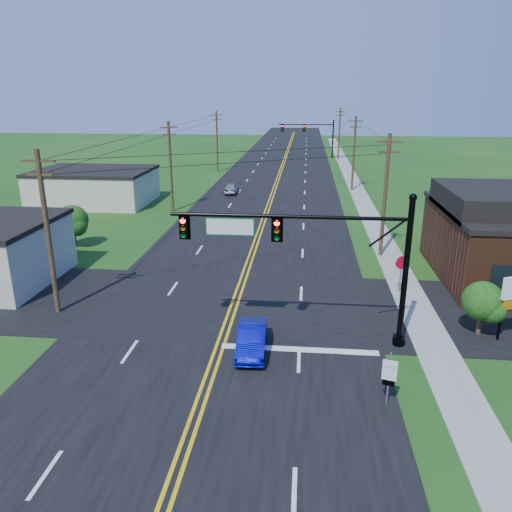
# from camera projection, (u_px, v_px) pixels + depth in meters

# --- Properties ---
(ground) EXTENTS (260.00, 260.00, 0.00)m
(ground) POSITION_uv_depth(u_px,v_px,m) (182.00, 442.00, 17.57)
(ground) COLOR #154212
(ground) RESTS_ON ground
(road_main) EXTENTS (16.00, 220.00, 0.04)m
(road_main) POSITION_uv_depth(u_px,v_px,m) (274.00, 186.00, 64.80)
(road_main) COLOR black
(road_main) RESTS_ON ground
(road_cross) EXTENTS (70.00, 10.00, 0.04)m
(road_cross) POSITION_uv_depth(u_px,v_px,m) (232.00, 304.00, 28.90)
(road_cross) COLOR black
(road_cross) RESTS_ON ground
(sidewalk) EXTENTS (2.00, 160.00, 0.08)m
(sidewalk) POSITION_uv_depth(u_px,v_px,m) (364.00, 204.00, 54.36)
(sidewalk) COLOR gray
(sidewalk) RESTS_ON ground
(signal_mast_main) EXTENTS (11.30, 0.60, 7.48)m
(signal_mast_main) POSITION_uv_depth(u_px,v_px,m) (310.00, 249.00, 23.23)
(signal_mast_main) COLOR black
(signal_mast_main) RESTS_ON ground
(signal_mast_far) EXTENTS (10.98, 0.60, 7.48)m
(signal_mast_far) POSITION_uv_depth(u_px,v_px,m) (309.00, 133.00, 91.30)
(signal_mast_far) COLOR black
(signal_mast_far) RESTS_ON ground
(cream_bldg_far) EXTENTS (12.20, 9.20, 3.70)m
(cream_bldg_far) POSITION_uv_depth(u_px,v_px,m) (94.00, 186.00, 54.67)
(cream_bldg_far) COLOR beige
(cream_bldg_far) RESTS_ON ground
(utility_pole_left_a) EXTENTS (1.80, 0.28, 9.00)m
(utility_pole_left_a) POSITION_uv_depth(u_px,v_px,m) (47.00, 231.00, 26.43)
(utility_pole_left_a) COLOR #322116
(utility_pole_left_a) RESTS_ON ground
(utility_pole_left_b) EXTENTS (1.80, 0.28, 9.00)m
(utility_pole_left_b) POSITION_uv_depth(u_px,v_px,m) (171.00, 165.00, 50.05)
(utility_pole_left_b) COLOR #322116
(utility_pole_left_b) RESTS_ON ground
(utility_pole_left_c) EXTENTS (1.80, 0.28, 9.00)m
(utility_pole_left_c) POSITION_uv_depth(u_px,v_px,m) (217.00, 140.00, 75.55)
(utility_pole_left_c) COLOR #322116
(utility_pole_left_c) RESTS_ON ground
(utility_pole_right_a) EXTENTS (1.80, 0.28, 9.00)m
(utility_pole_right_a) POSITION_uv_depth(u_px,v_px,m) (385.00, 194.00, 35.95)
(utility_pole_right_a) COLOR #322116
(utility_pole_right_a) RESTS_ON ground
(utility_pole_right_b) EXTENTS (1.80, 0.28, 9.00)m
(utility_pole_right_b) POSITION_uv_depth(u_px,v_px,m) (354.00, 152.00, 60.51)
(utility_pole_right_b) COLOR #322116
(utility_pole_right_b) RESTS_ON ground
(utility_pole_right_c) EXTENTS (1.80, 0.28, 9.00)m
(utility_pole_right_c) POSITION_uv_depth(u_px,v_px,m) (339.00, 133.00, 88.85)
(utility_pole_right_c) COLOR #322116
(utility_pole_right_c) RESTS_ON ground
(tree_right_back) EXTENTS (3.00, 3.00, 4.10)m
(tree_right_back) POSITION_uv_depth(u_px,v_px,m) (455.00, 212.00, 39.81)
(tree_right_back) COLOR #322116
(tree_right_back) RESTS_ON ground
(shrub_corner) EXTENTS (2.00, 2.00, 2.86)m
(shrub_corner) POSITION_uv_depth(u_px,v_px,m) (483.00, 301.00, 24.74)
(shrub_corner) COLOR #322116
(shrub_corner) RESTS_ON ground
(tree_left) EXTENTS (2.40, 2.40, 3.37)m
(tree_left) POSITION_uv_depth(u_px,v_px,m) (73.00, 220.00, 38.99)
(tree_left) COLOR #322116
(tree_left) RESTS_ON ground
(blue_car) EXTENTS (1.47, 3.84, 1.25)m
(blue_car) POSITION_uv_depth(u_px,v_px,m) (252.00, 340.00, 23.48)
(blue_car) COLOR #060A97
(blue_car) RESTS_ON ground
(distant_car) EXTENTS (1.49, 3.68, 1.25)m
(distant_car) POSITION_uv_depth(u_px,v_px,m) (231.00, 189.00, 60.00)
(distant_car) COLOR #9D9DA1
(distant_car) RESTS_ON ground
(route_sign) EXTENTS (0.56, 0.19, 2.30)m
(route_sign) POSITION_uv_depth(u_px,v_px,m) (389.00, 375.00, 19.25)
(route_sign) COLOR slate
(route_sign) RESTS_ON ground
(stop_sign) EXTENTS (0.81, 0.39, 2.44)m
(stop_sign) POSITION_uv_depth(u_px,v_px,m) (401.00, 266.00, 29.95)
(stop_sign) COLOR slate
(stop_sign) RESTS_ON ground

